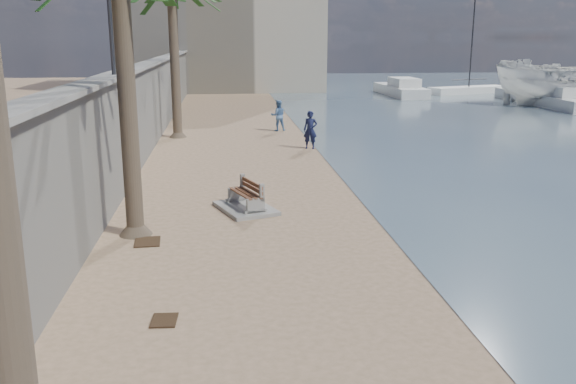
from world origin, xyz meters
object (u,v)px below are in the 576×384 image
person_b (278,114)px  sailboat_west (469,90)px  yacht_far (400,91)px  yacht_near (551,100)px  bench_far (246,198)px  boat_cruiser (573,80)px  person_a (310,127)px

person_b → sailboat_west: size_ratio=0.19×
person_b → yacht_far: 22.23m
yacht_far → yacht_near: bearing=-135.1°
bench_far → person_b: 14.89m
sailboat_west → bench_far: bearing=-120.7°
person_b → sailboat_west: (18.16, 19.66, -0.56)m
sailboat_west → boat_cruiser: bearing=-75.7°
bench_far → yacht_far: yacht_far is taller
bench_far → yacht_far: 36.34m
bench_far → person_b: person_b is taller
yacht_far → person_a: bearing=154.4°
bench_far → person_b: (2.23, 14.71, 0.52)m
yacht_near → sailboat_west: size_ratio=1.24×
sailboat_west → yacht_far: bearing=-172.0°
yacht_near → yacht_far: same height
boat_cruiser → person_b: bearing=145.9°
yacht_near → person_b: bearing=117.6°
person_a → sailboat_west: size_ratio=0.20×
person_a → yacht_far: (10.96, 24.09, -0.58)m
person_b → boat_cruiser: 22.71m
bench_far → yacht_near: yacht_near is taller
bench_far → yacht_near: size_ratio=0.19×
person_b → boat_cruiser: size_ratio=0.39×
boat_cruiser → bench_far: bearing=168.6°
bench_far → yacht_near: (22.74, 25.17, 0.00)m
yacht_near → sailboat_west: 9.50m
person_b → yacht_near: bearing=-156.5°
yacht_near → sailboat_west: bearing=15.0°
yacht_near → sailboat_west: sailboat_west is taller
person_b → sailboat_west: sailboat_west is taller
person_a → yacht_near: bearing=53.3°
person_a → sailboat_west: bearing=69.8°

